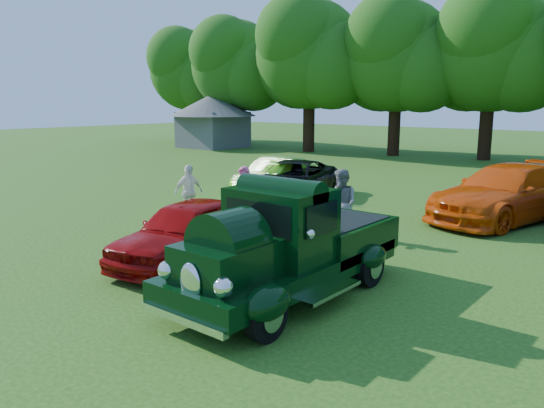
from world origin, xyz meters
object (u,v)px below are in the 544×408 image
Objects in this scene: spectator_grey at (342,204)px; spectator_white at (189,192)px; back_car_orange at (507,193)px; spectator_pink at (244,200)px; back_car_lime at (275,176)px; gazebo at (213,115)px; hero_pickup at (289,249)px; red_convertible at (188,231)px; back_car_black at (293,180)px.

spectator_grey reaches higher than spectator_white.
back_car_orange is 3.12× the size of spectator_pink.
gazebo is at bearing 133.44° from back_car_lime.
spectator_white is (-6.04, 3.09, -0.05)m from hero_pickup.
red_convertible is at bearing -45.53° from gazebo.
back_car_black is 6.97m from back_car_orange.
red_convertible is (-2.86, 0.21, -0.17)m from hero_pickup.
spectator_grey is (-2.61, -4.70, 0.07)m from back_car_orange.
back_car_lime is 0.73× the size of back_car_orange.
back_car_black is (-5.70, 7.67, -0.18)m from hero_pickup.
red_convertible is 0.83× the size of back_car_black.
back_car_lime is 2.28× the size of spectator_pink.
back_car_lime is (-6.73, 7.92, -0.18)m from hero_pickup.
hero_pickup is 4.54m from spectator_pink.
back_car_orange reaches higher than red_convertible.
back_car_orange is 9.16m from spectator_white.
red_convertible is 0.72× the size of back_car_orange.
hero_pickup is at bearing -48.21° from spectator_grey.
gazebo reaches higher than spectator_pink.
back_car_orange is at bearing 83.16° from spectator_grey.
back_car_lime is 20.75m from gazebo.
back_car_orange is at bearing 36.47° from spectator_pink.
spectator_grey is (5.30, -3.90, 0.21)m from back_car_lime.
hero_pickup is 3.15× the size of spectator_white.
hero_pickup is 30.98m from gazebo.
hero_pickup is at bearing -52.64° from spectator_pink.
spectator_white reaches higher than back_car_lime.
back_car_lime is at bearing 16.75° from spectator_white.
spectator_pink reaches higher than spectator_white.
back_car_orange reaches higher than spectator_white.
red_convertible reaches higher than back_car_lime.
spectator_grey is (2.15, 1.24, -0.01)m from spectator_pink.
back_car_black is at bearing -37.03° from gazebo.
spectator_grey is at bearing -56.71° from back_car_black.
back_car_lime is at bearing 149.94° from back_car_black.
hero_pickup is 9.56m from back_car_black.
spectator_white reaches higher than back_car_black.
back_car_black is at bearing -154.74° from back_car_orange.
back_car_orange is at bearing -26.38° from gazebo.
gazebo reaches higher than back_car_lime.
spectator_pink is (-3.58, 2.78, 0.03)m from hero_pickup.
back_car_orange is at bearing -7.54° from back_car_black.
red_convertible is at bearing -88.33° from spectator_grey.
back_car_lime is 6.59m from spectator_grey.
spectator_pink is at bearing -127.82° from spectator_grey.
back_car_black is 21.72m from gazebo.
spectator_white is (0.70, -4.84, 0.13)m from back_car_lime.
back_car_black is at bearing 126.63° from hero_pickup.
back_car_lime is at bearing -38.19° from gazebo.
spectator_pink is at bearing 94.87° from red_convertible.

